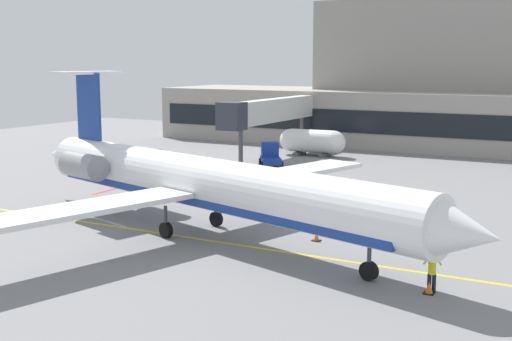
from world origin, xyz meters
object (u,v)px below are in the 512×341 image
at_px(regional_jet, 202,183).
at_px(pushback_tractor, 270,156).
at_px(marshaller, 432,272).
at_px(fuel_tank, 312,141).

height_order(regional_jet, pushback_tractor, regional_jet).
xyz_separation_m(pushback_tractor, marshaller, (22.71, -28.29, -0.10)).
height_order(pushback_tractor, marshaller, pushback_tractor).
bearing_deg(marshaller, pushback_tractor, 128.76).
xyz_separation_m(regional_jet, fuel_tank, (-7.80, 33.41, -1.53)).
bearing_deg(pushback_tractor, fuel_tank, 86.31).
relative_size(regional_jet, pushback_tractor, 9.97).
bearing_deg(pushback_tractor, regional_jet, -71.37).
xyz_separation_m(regional_jet, marshaller, (14.35, -3.50, -2.17)).
distance_m(regional_jet, marshaller, 14.93).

